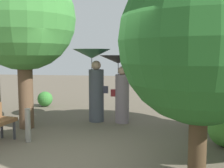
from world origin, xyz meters
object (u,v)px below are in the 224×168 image
at_px(person_left, 94,73).
at_px(tree_near_left, 23,9).
at_px(tree_far_back, 208,38).
at_px(path_marker_post, 28,125).
at_px(tree_mid_right, 201,29).
at_px(person_right, 120,77).

xyz_separation_m(person_left, tree_near_left, (-1.61, -0.98, 1.69)).
bearing_deg(tree_far_back, tree_near_left, -173.89).
relative_size(person_left, tree_far_back, 0.58).
bearing_deg(person_left, tree_far_back, -96.11).
relative_size(tree_near_left, path_marker_post, 6.24).
relative_size(person_left, path_marker_post, 2.78).
relative_size(tree_mid_right, path_marker_post, 4.96).
height_order(tree_far_back, path_marker_post, tree_far_back).
xyz_separation_m(person_right, tree_mid_right, (1.64, -3.24, 1.01)).
xyz_separation_m(tree_near_left, tree_mid_right, (4.01, -2.32, -0.77)).
height_order(tree_near_left, tree_mid_right, tree_near_left).
distance_m(person_right, tree_near_left, 3.10).
bearing_deg(path_marker_post, tree_far_back, 21.75).
relative_size(person_left, tree_near_left, 0.45).
bearing_deg(person_right, person_left, 88.65).
distance_m(tree_near_left, path_marker_post, 2.98).
xyz_separation_m(tree_far_back, path_marker_post, (-4.04, -1.61, -1.97)).
height_order(person_right, tree_near_left, tree_near_left).
bearing_deg(tree_mid_right, path_marker_post, 160.66).
relative_size(person_right, tree_far_back, 0.53).
relative_size(tree_far_back, path_marker_post, 4.79).
bearing_deg(tree_mid_right, person_left, 125.96).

